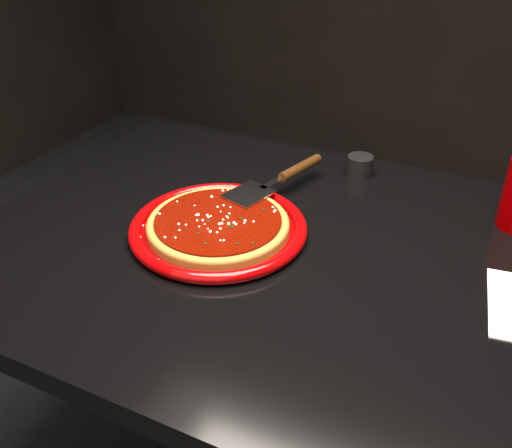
{
  "coord_description": "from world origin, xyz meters",
  "views": [
    {
      "loc": [
        0.26,
        -0.75,
        1.3
      ],
      "look_at": [
        -0.11,
        0.02,
        0.77
      ],
      "focal_mm": 40.0,
      "sensor_mm": 36.0,
      "label": 1
    }
  ],
  "objects_px": {
    "table": "(302,406)",
    "plate": "(218,228)",
    "ramekin": "(360,166)",
    "pizza_server": "(277,179)"
  },
  "relations": [
    {
      "from": "table",
      "to": "plate",
      "type": "height_order",
      "value": "plate"
    },
    {
      "from": "ramekin",
      "to": "plate",
      "type": "bearing_deg",
      "value": -115.0
    },
    {
      "from": "pizza_server",
      "to": "ramekin",
      "type": "distance_m",
      "value": 0.21
    },
    {
      "from": "table",
      "to": "pizza_server",
      "type": "distance_m",
      "value": 0.46
    },
    {
      "from": "plate",
      "to": "ramekin",
      "type": "xyz_separation_m",
      "value": [
        0.16,
        0.34,
        0.01
      ]
    },
    {
      "from": "plate",
      "to": "pizza_server",
      "type": "height_order",
      "value": "pizza_server"
    },
    {
      "from": "table",
      "to": "ramekin",
      "type": "relative_size",
      "value": 21.97
    },
    {
      "from": "plate",
      "to": "ramekin",
      "type": "distance_m",
      "value": 0.37
    },
    {
      "from": "plate",
      "to": "pizza_server",
      "type": "relative_size",
      "value": 1.09
    },
    {
      "from": "pizza_server",
      "to": "ramekin",
      "type": "relative_size",
      "value": 5.34
    }
  ]
}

